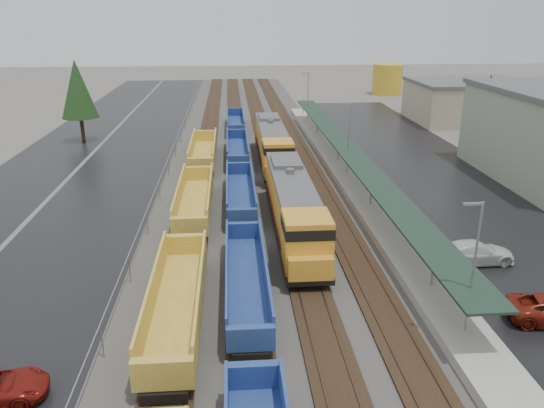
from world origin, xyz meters
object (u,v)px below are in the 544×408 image
Objects in this scene: parked_car_east_c at (475,253)px; locomotive_lead at (294,207)px; storage_tank at (387,79)px; locomotive_trail at (272,144)px; well_string_yellow at (177,302)px; well_string_blue at (243,228)px.

locomotive_lead is at bearing 61.89° from parked_car_east_c.
storage_tank is at bearing 68.93° from locomotive_lead.
locomotive_lead is 21.00m from locomotive_trail.
parked_car_east_c is at bearing -101.78° from storage_tank.
storage_tank reaches higher than well_string_yellow.
storage_tank is (29.27, 75.99, 0.72)m from locomotive_lead.
locomotive_trail reaches higher than well_string_yellow.
storage_tank reaches higher than locomotive_lead.
locomotive_lead is 3.21× the size of storage_tank.
locomotive_lead is 0.21× the size of well_string_blue.
well_string_blue is at bearing -113.46° from storage_tank.
storage_tank is (37.27, 87.62, 1.95)m from well_string_yellow.
locomotive_lead is 14.17m from well_string_yellow.
well_string_blue is at bearing 69.93° from well_string_yellow.
parked_car_east_c is (16.22, -5.04, -0.33)m from well_string_blue.
parked_car_east_c is at bearing 16.29° from well_string_yellow.
well_string_yellow is at bearing -124.53° from locomotive_lead.
parked_car_east_c is at bearing -17.26° from well_string_blue.
locomotive_lead is 1.00× the size of locomotive_trail.
locomotive_trail is 0.24× the size of well_string_yellow.
locomotive_trail is 0.21× the size of well_string_blue.
well_string_blue is 83.60m from storage_tank.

